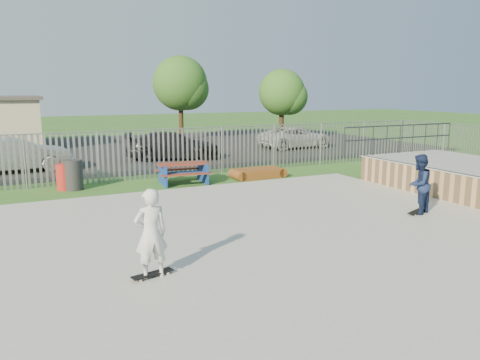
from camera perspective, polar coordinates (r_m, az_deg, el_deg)
name	(u,v)px	position (r m, az deg, el deg)	size (l,w,h in m)	color
ground	(235,244)	(11.07, -0.56, -7.84)	(120.00, 120.00, 0.00)	#306322
concrete_slab	(235,241)	(11.05, -0.56, -7.47)	(15.00, 12.00, 0.15)	#A2A29D
quarter_pipe	(475,180)	(17.74, 26.76, -0.01)	(5.50, 7.05, 2.19)	tan
fence	(203,170)	(15.31, -4.51, 1.25)	(26.04, 16.02, 2.00)	gray
picnic_table	(183,173)	(18.19, -6.97, 0.86)	(2.04, 1.73, 0.80)	maroon
funbox	(258,173)	(19.27, 2.21, 0.83)	(1.92, 0.98, 0.38)	brown
trash_bin_red	(64,177)	(18.06, -20.62, 0.36)	(0.57, 0.57, 0.95)	#B3221B
trash_bin_grey	(74,175)	(17.92, -19.63, 0.60)	(0.66, 0.66, 1.09)	#2A2A2D
parking_lot	(99,151)	(29.05, -16.80, 3.43)	(40.00, 18.00, 0.02)	black
car_silver	(16,155)	(22.70, -25.63, 2.80)	(1.60, 4.60, 1.51)	silver
car_dark	(173,145)	(24.61, -8.14, 4.20)	(1.98, 4.88, 1.42)	black
car_white	(296,137)	(29.38, 6.82, 5.20)	(2.17, 4.72, 1.31)	silver
tree_mid	(180,83)	(34.17, -7.30, 11.59)	(3.87, 3.87, 5.97)	#3A2B17
tree_right	(282,93)	(33.85, 5.12, 10.57)	(3.26, 3.26, 5.03)	#3D2918
skateboard_a	(417,212)	(14.05, 20.74, -3.69)	(0.82, 0.47, 0.08)	black
skateboard_b	(152,275)	(8.99, -10.63, -11.31)	(0.82, 0.36, 0.08)	black
skater_navy	(419,184)	(13.88, 20.96, -0.49)	(0.82, 0.64, 1.68)	#162246
skater_white	(151,234)	(8.72, -10.81, -6.43)	(0.61, 0.40, 1.68)	silver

